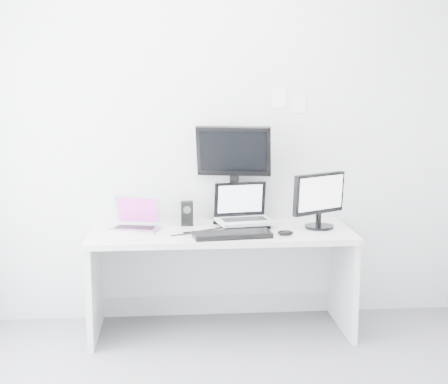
# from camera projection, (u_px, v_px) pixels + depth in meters

# --- Properties ---
(back_wall) EXTENTS (3.60, 0.00, 3.60)m
(back_wall) POSITION_uv_depth(u_px,v_px,m) (217.00, 136.00, 4.65)
(back_wall) COLOR silver
(back_wall) RESTS_ON ground
(desk) EXTENTS (1.80, 0.70, 0.73)m
(desk) POSITION_uv_depth(u_px,v_px,m) (221.00, 281.00, 4.47)
(desk) COLOR silver
(desk) RESTS_ON ground
(macbook) EXTENTS (0.37, 0.31, 0.24)m
(macbook) POSITION_uv_depth(u_px,v_px,m) (134.00, 213.00, 4.38)
(macbook) COLOR #A9A8AD
(macbook) RESTS_ON desk
(speaker) EXTENTS (0.11, 0.11, 0.17)m
(speaker) POSITION_uv_depth(u_px,v_px,m) (187.00, 213.00, 4.56)
(speaker) COLOR black
(speaker) RESTS_ON desk
(dell_laptop) EXTENTS (0.42, 0.35, 0.31)m
(dell_laptop) POSITION_uv_depth(u_px,v_px,m) (245.00, 205.00, 4.48)
(dell_laptop) COLOR #B6B9BE
(dell_laptop) RESTS_ON desk
(rear_monitor) EXTENTS (0.56, 0.30, 0.72)m
(rear_monitor) POSITION_uv_depth(u_px,v_px,m) (234.00, 173.00, 4.60)
(rear_monitor) COLOR black
(rear_monitor) RESTS_ON desk
(samsung_monitor) EXTENTS (0.48, 0.39, 0.40)m
(samsung_monitor) POSITION_uv_depth(u_px,v_px,m) (320.00, 200.00, 4.44)
(samsung_monitor) COLOR black
(samsung_monitor) RESTS_ON desk
(keyboard) EXTENTS (0.53, 0.24, 0.03)m
(keyboard) POSITION_uv_depth(u_px,v_px,m) (232.00, 235.00, 4.21)
(keyboard) COLOR black
(keyboard) RESTS_ON desk
(mouse) EXTENTS (0.12, 0.08, 0.04)m
(mouse) POSITION_uv_depth(u_px,v_px,m) (285.00, 233.00, 4.26)
(mouse) COLOR black
(mouse) RESTS_ON desk
(wall_note_0) EXTENTS (0.10, 0.00, 0.14)m
(wall_note_0) POSITION_uv_depth(u_px,v_px,m) (279.00, 98.00, 4.63)
(wall_note_0) COLOR white
(wall_note_0) RESTS_ON back_wall
(wall_note_1) EXTENTS (0.09, 0.00, 0.13)m
(wall_note_1) POSITION_uv_depth(u_px,v_px,m) (299.00, 104.00, 4.65)
(wall_note_1) COLOR white
(wall_note_1) RESTS_ON back_wall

